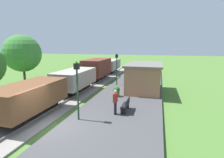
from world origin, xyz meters
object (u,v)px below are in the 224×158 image
station_hut (144,77)px  lamp_post_near (77,80)px  freight_train (88,74)px  potted_planter (116,91)px  person_waiting (115,101)px  bench_down_platform (142,77)px  lamp_post_far (117,63)px  bench_near_hut (126,105)px  tree_trackside_far (22,53)px

station_hut → lamp_post_near: lamp_post_near is taller
freight_train → potted_planter: freight_train is taller
person_waiting → potted_planter: person_waiting is taller
bench_down_platform → freight_train: bearing=-150.8°
potted_planter → lamp_post_far: 5.20m
potted_planter → freight_train: bearing=136.2°
freight_train → lamp_post_near: bearing=-70.9°
bench_near_hut → tree_trackside_far: tree_trackside_far is taller
bench_near_hut → potted_planter: (-1.52, 3.41, 0.00)m
freight_train → person_waiting: 10.16m
freight_train → station_hut: (6.80, -1.43, 0.17)m
station_hut → lamp_post_far: (-3.34, 1.68, 1.15)m
bench_down_platform → potted_planter: (-1.52, -7.78, 0.00)m
person_waiting → lamp_post_near: (-2.03, -1.44, 1.62)m
freight_train → lamp_post_far: size_ratio=7.03×
bench_near_hut → person_waiting: (-0.60, -0.74, 0.46)m
bench_near_hut → lamp_post_near: size_ratio=0.41×
person_waiting → tree_trackside_far: 15.24m
tree_trackside_far → station_hut: bearing=0.9°
freight_train → lamp_post_far: bearing=4.2°
freight_train → lamp_post_far: 3.71m
bench_down_platform → lamp_post_far: (-2.63, -3.14, 2.08)m
lamp_post_near → tree_trackside_far: tree_trackside_far is taller
freight_train → bench_down_platform: (6.09, 3.40, -0.76)m
bench_down_platform → person_waiting: person_waiting is taller
station_hut → lamp_post_far: lamp_post_far is taller
bench_near_hut → tree_trackside_far: size_ratio=0.25×
bench_near_hut → person_waiting: 1.06m
potted_planter → bench_down_platform: bearing=78.9°
person_waiting → tree_trackside_far: (-13.32, 6.89, 2.70)m
station_hut → tree_trackside_far: (-14.63, -0.22, 2.23)m
station_hut → lamp_post_near: size_ratio=1.57×
bench_down_platform → lamp_post_near: lamp_post_near is taller
station_hut → freight_train: bearing=168.2°
freight_train → potted_planter: 6.37m
bench_down_platform → lamp_post_near: bearing=-101.1°
station_hut → person_waiting: station_hut is taller
lamp_post_near → tree_trackside_far: size_ratio=0.61×
tree_trackside_far → lamp_post_far: bearing=9.6°
person_waiting → station_hut: bearing=-99.5°
tree_trackside_far → person_waiting: bearing=-27.4°
bench_near_hut → person_waiting: size_ratio=0.88×
freight_train → bench_down_platform: bearing=29.2°
potted_planter → tree_trackside_far: size_ratio=0.15×
freight_train → station_hut: size_ratio=4.48×
bench_near_hut → potted_planter: bearing=114.1°
lamp_post_near → tree_trackside_far: 14.08m
potted_planter → station_hut: bearing=52.9°
freight_train → lamp_post_far: (3.46, 0.26, 1.32)m
person_waiting → lamp_post_far: lamp_post_far is taller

